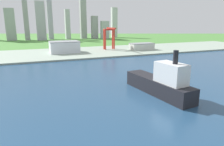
{
  "coord_description": "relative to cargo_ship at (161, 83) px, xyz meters",
  "views": [
    {
      "loc": [
        -69.14,
        119.92,
        55.8
      ],
      "look_at": [
        -13.45,
        258.64,
        18.64
      ],
      "focal_mm": 33.17,
      "sensor_mm": 36.0,
      "label": 1
    }
  ],
  "objects": [
    {
      "name": "cargo_ship",
      "position": [
        0.0,
        0.0,
        0.0
      ],
      "size": [
        22.34,
        68.24,
        36.54
      ],
      "color": "black",
      "rests_on": "water_bay"
    },
    {
      "name": "ground_plane",
      "position": [
        -23.23,
        52.13,
        -10.01
      ],
      "size": [
        2400.0,
        2400.0,
        0.0
      ],
      "primitive_type": "plane",
      "color": "#4A8439"
    },
    {
      "name": "water_bay",
      "position": [
        -23.23,
        -7.87,
        -9.93
      ],
      "size": [
        840.0,
        360.0,
        0.15
      ],
      "primitive_type": "cube",
      "color": "navy",
      "rests_on": "ground"
    },
    {
      "name": "distant_skyline",
      "position": [
        -2.84,
        572.42,
        46.13
      ],
      "size": [
        404.86,
        65.04,
        151.77
      ],
      "color": "#989B99",
      "rests_on": "ground"
    },
    {
      "name": "port_crane_red",
      "position": [
        55.55,
        254.18,
        22.51
      ],
      "size": [
        20.93,
        43.57,
        42.54
      ],
      "color": "#B72D23",
      "rests_on": "industrial_pier"
    },
    {
      "name": "industrial_pier",
      "position": [
        -23.23,
        242.13,
        -8.76
      ],
      "size": [
        840.0,
        140.0,
        2.5
      ],
      "primitive_type": "cube",
      "color": "#95A595",
      "rests_on": "ground"
    },
    {
      "name": "warehouse_annex",
      "position": [
        112.18,
        225.85,
        -1.03
      ],
      "size": [
        46.06,
        23.35,
        12.91
      ],
      "color": "silver",
      "rests_on": "industrial_pier"
    },
    {
      "name": "warehouse_main",
      "position": [
        -34.37,
        243.35,
        2.54
      ],
      "size": [
        50.81,
        34.68,
        20.05
      ],
      "color": "silver",
      "rests_on": "industrial_pier"
    }
  ]
}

